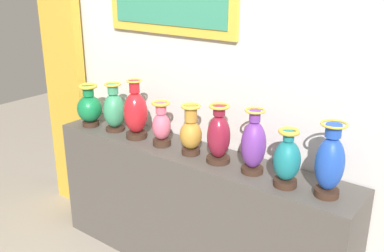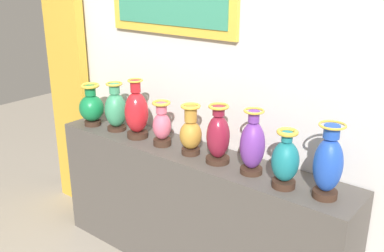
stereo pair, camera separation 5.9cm
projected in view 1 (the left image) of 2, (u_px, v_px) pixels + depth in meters
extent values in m
cube|color=#4C4742|center=(192.00, 212.00, 3.01)|extent=(2.19, 0.38, 0.89)
cube|color=silver|center=(216.00, 41.00, 2.82)|extent=(3.59, 0.10, 3.15)
cube|color=gold|center=(64.00, 63.00, 3.66)|extent=(0.43, 0.08, 2.54)
cylinder|color=#382319|center=(91.00, 124.00, 3.33)|extent=(0.12, 0.12, 0.03)
ellipsoid|color=#14723D|center=(90.00, 109.00, 3.29)|extent=(0.18, 0.18, 0.20)
cylinder|color=#14723D|center=(88.00, 91.00, 3.24)|extent=(0.08, 0.08, 0.07)
torus|color=gold|center=(88.00, 86.00, 3.23)|extent=(0.14, 0.14, 0.02)
cylinder|color=#382319|center=(115.00, 129.00, 3.24)|extent=(0.14, 0.14, 0.03)
ellipsoid|color=#388C60|center=(114.00, 111.00, 3.19)|extent=(0.16, 0.16, 0.25)
cylinder|color=#388C60|center=(113.00, 89.00, 3.14)|extent=(0.08, 0.08, 0.07)
torus|color=gold|center=(113.00, 84.00, 3.12)|extent=(0.12, 0.12, 0.02)
cylinder|color=#382319|center=(137.00, 135.00, 3.10)|extent=(0.15, 0.15, 0.04)
ellipsoid|color=red|center=(136.00, 113.00, 3.04)|extent=(0.17, 0.17, 0.29)
cylinder|color=red|center=(134.00, 87.00, 2.98)|extent=(0.07, 0.07, 0.08)
torus|color=gold|center=(134.00, 81.00, 2.96)|extent=(0.11, 0.11, 0.01)
cylinder|color=#382319|center=(162.00, 142.00, 2.96)|extent=(0.12, 0.12, 0.04)
ellipsoid|color=#CC5972|center=(161.00, 126.00, 2.92)|extent=(0.12, 0.12, 0.18)
cylinder|color=#CC5972|center=(161.00, 108.00, 2.88)|extent=(0.07, 0.07, 0.07)
torus|color=gold|center=(161.00, 103.00, 2.87)|extent=(0.12, 0.12, 0.02)
cylinder|color=#382319|center=(191.00, 151.00, 2.83)|extent=(0.12, 0.12, 0.04)
ellipsoid|color=#B27F2D|center=(191.00, 135.00, 2.79)|extent=(0.14, 0.14, 0.18)
cylinder|color=#B27F2D|center=(191.00, 114.00, 2.74)|extent=(0.08, 0.08, 0.10)
torus|color=gold|center=(191.00, 106.00, 2.73)|extent=(0.12, 0.12, 0.02)
cylinder|color=#382319|center=(218.00, 159.00, 2.71)|extent=(0.15, 0.15, 0.03)
ellipsoid|color=maroon|center=(219.00, 136.00, 2.66)|extent=(0.14, 0.14, 0.27)
cylinder|color=maroon|center=(219.00, 111.00, 2.61)|extent=(0.07, 0.07, 0.06)
torus|color=gold|center=(219.00, 106.00, 2.60)|extent=(0.13, 0.13, 0.02)
cylinder|color=#382319|center=(252.00, 170.00, 2.57)|extent=(0.13, 0.13, 0.03)
ellipsoid|color=#6B3393|center=(253.00, 145.00, 2.52)|extent=(0.14, 0.14, 0.28)
cylinder|color=#6B3393|center=(255.00, 116.00, 2.46)|extent=(0.06, 0.06, 0.07)
torus|color=gold|center=(255.00, 110.00, 2.45)|extent=(0.12, 0.12, 0.01)
cylinder|color=#382319|center=(285.00, 183.00, 2.41)|extent=(0.13, 0.13, 0.04)
ellipsoid|color=#19727A|center=(287.00, 160.00, 2.36)|extent=(0.15, 0.15, 0.23)
cylinder|color=#19727A|center=(289.00, 136.00, 2.32)|extent=(0.06, 0.06, 0.05)
torus|color=gold|center=(289.00, 131.00, 2.31)|extent=(0.11, 0.11, 0.02)
cylinder|color=#382319|center=(326.00, 192.00, 2.31)|extent=(0.13, 0.13, 0.04)
ellipsoid|color=#1E47B2|center=(330.00, 164.00, 2.25)|extent=(0.15, 0.15, 0.29)
cylinder|color=#1E47B2|center=(334.00, 131.00, 2.19)|extent=(0.08, 0.08, 0.07)
torus|color=gold|center=(334.00, 124.00, 2.18)|extent=(0.14, 0.14, 0.01)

